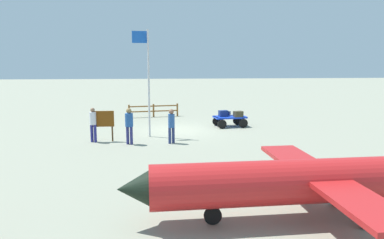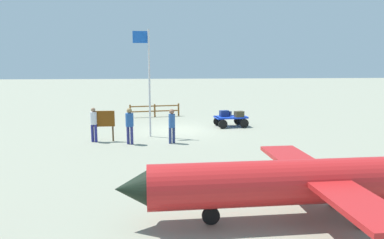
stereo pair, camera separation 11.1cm
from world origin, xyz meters
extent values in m
plane|color=gray|center=(0.00, 0.00, 0.00)|extent=(120.00, 120.00, 0.00)
cube|color=blue|center=(-3.28, -0.81, 0.59)|extent=(2.03, 1.27, 0.10)
cube|color=blue|center=(-2.39, -0.68, 0.59)|extent=(0.22, 0.95, 0.10)
cylinder|color=black|center=(-2.70, -0.20, 0.27)|extent=(0.55, 0.20, 0.54)
cylinder|color=black|center=(-2.54, -1.23, 0.27)|extent=(0.55, 0.20, 0.54)
cylinder|color=black|center=(-4.02, -0.40, 0.27)|extent=(0.55, 0.20, 0.54)
cylinder|color=black|center=(-3.87, -1.43, 0.27)|extent=(0.55, 0.20, 0.54)
cube|color=navy|center=(-3.02, -1.23, 0.77)|extent=(0.58, 0.44, 0.26)
cube|color=navy|center=(-2.86, -0.78, 0.82)|extent=(0.59, 0.43, 0.36)
cube|color=gray|center=(-3.09, -1.22, 0.78)|extent=(0.61, 0.37, 0.28)
cube|color=#3D3927|center=(-3.73, -0.55, 0.81)|extent=(0.61, 0.49, 0.34)
cylinder|color=navy|center=(2.30, 3.46, 0.44)|extent=(0.14, 0.14, 0.87)
cylinder|color=navy|center=(2.49, 3.38, 0.44)|extent=(0.14, 0.14, 0.87)
cylinder|color=#22509A|center=(2.39, 3.42, 1.19)|extent=(0.50, 0.50, 0.63)
sphere|color=olive|center=(2.39, 3.42, 1.63)|extent=(0.25, 0.25, 0.25)
cylinder|color=navy|center=(0.30, 3.33, 0.39)|extent=(0.14, 0.14, 0.78)
cylinder|color=navy|center=(0.47, 3.43, 0.39)|extent=(0.14, 0.14, 0.78)
cylinder|color=#2B559C|center=(0.38, 3.38, 1.11)|extent=(0.42, 0.42, 0.65)
sphere|color=#8A5F49|center=(0.38, 3.38, 1.56)|extent=(0.24, 0.24, 0.24)
cylinder|color=navy|center=(4.11, 2.84, 0.44)|extent=(0.14, 0.14, 0.88)
cylinder|color=navy|center=(4.29, 2.75, 0.44)|extent=(0.14, 0.14, 0.88)
cylinder|color=silver|center=(4.20, 2.80, 1.19)|extent=(0.42, 0.42, 0.62)
sphere|color=#88664C|center=(4.20, 2.80, 1.60)|extent=(0.21, 0.21, 0.21)
cylinder|color=red|center=(-3.09, 12.13, 1.00)|extent=(8.58, 1.45, 1.11)
cone|color=black|center=(1.48, 12.31, 1.00)|extent=(0.94, 1.04, 1.00)
cube|color=red|center=(-3.09, 12.13, 1.11)|extent=(1.34, 6.17, 0.12)
cylinder|color=black|center=(-0.36, 12.24, 0.22)|extent=(0.44, 0.12, 0.44)
cylinder|color=black|center=(-3.97, 12.80, 0.22)|extent=(0.44, 0.12, 0.44)
cylinder|color=black|center=(-3.92, 11.39, 0.22)|extent=(0.44, 0.12, 0.44)
cylinder|color=silver|center=(1.49, 1.71, 2.77)|extent=(0.10, 0.10, 5.54)
cube|color=blue|center=(1.91, 1.71, 5.15)|extent=(0.75, 0.14, 0.59)
cylinder|color=#4C3319|center=(3.30, 2.70, 0.38)|extent=(0.08, 0.08, 0.75)
cylinder|color=#4C3319|center=(4.12, 2.71, 0.38)|extent=(0.08, 0.08, 0.75)
cube|color=brown|center=(3.71, 2.70, 1.14)|extent=(1.03, 0.08, 0.78)
cylinder|color=brown|center=(-0.30, -5.32, 0.46)|extent=(0.12, 0.12, 0.92)
cylinder|color=brown|center=(1.41, -5.05, 0.46)|extent=(0.12, 0.12, 0.92)
cylinder|color=brown|center=(3.12, -4.78, 0.46)|extent=(0.12, 0.12, 0.92)
cube|color=brown|center=(1.41, -5.05, 0.78)|extent=(3.43, 0.62, 0.08)
cube|color=brown|center=(1.41, -5.05, 0.41)|extent=(3.43, 0.62, 0.08)
camera|label=1|loc=(0.86, 20.47, 3.97)|focal=33.70mm
camera|label=2|loc=(0.75, 20.48, 3.97)|focal=33.70mm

